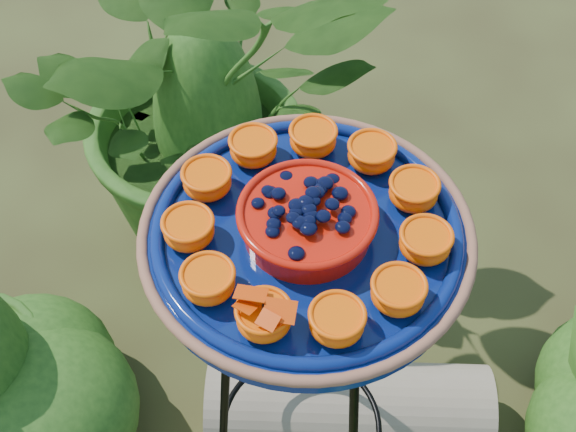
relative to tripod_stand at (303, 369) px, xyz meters
The scene contains 4 objects.
tripod_stand is the anchor object (origin of this frame).
feeder_dish 0.40m from the tripod_stand, 75.26° to the right, with size 0.56×0.56×0.11m.
driftwood_log 0.48m from the tripod_stand, 85.82° to the left, with size 0.22×0.22×0.66m, color gray.
shrub_back_left 0.85m from the tripod_stand, 140.91° to the left, with size 0.87×0.75×0.97m, color #204712.
Camera 1 is at (0.48, -0.63, 1.87)m, focal length 50.00 mm.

